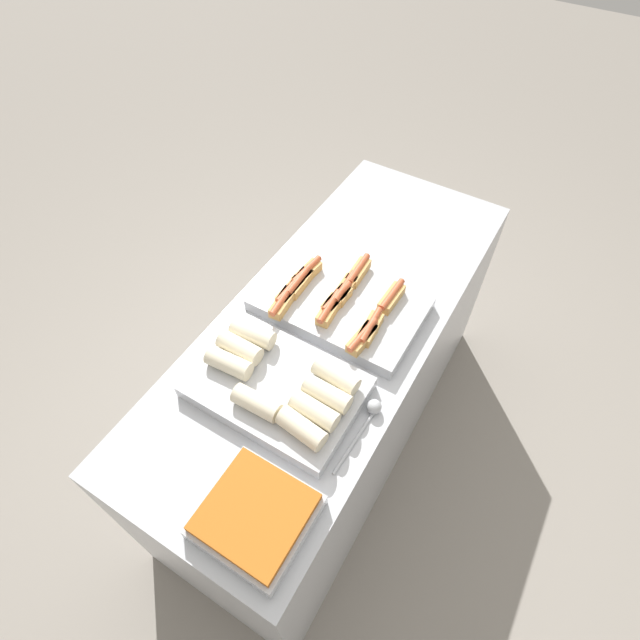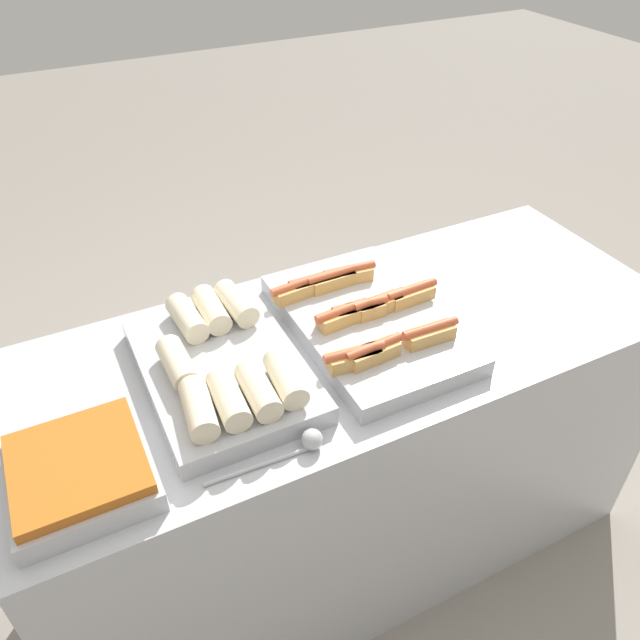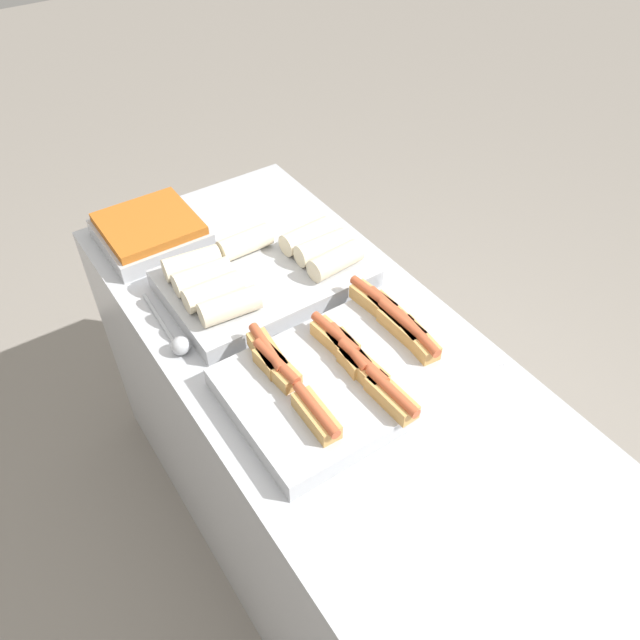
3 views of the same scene
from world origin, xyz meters
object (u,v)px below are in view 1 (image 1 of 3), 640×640
serving_spoon_near (370,413)px  tray_wraps (278,385)px  tray_hotdogs (339,302)px  tray_side_front (256,516)px

serving_spoon_near → tray_wraps: bearing=104.4°
tray_hotdogs → tray_side_front: tray_hotdogs is taller
tray_wraps → serving_spoon_near: tray_wraps is taller
tray_hotdogs → serving_spoon_near: 0.42m
tray_wraps → tray_side_front: bearing=-154.8°
tray_hotdogs → serving_spoon_near: bearing=-137.6°
tray_side_front → tray_hotdogs: bearing=13.3°
tray_side_front → serving_spoon_near: bearing=-15.4°
tray_hotdogs → serving_spoon_near: size_ratio=2.18×
tray_hotdogs → serving_spoon_near: tray_hotdogs is taller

